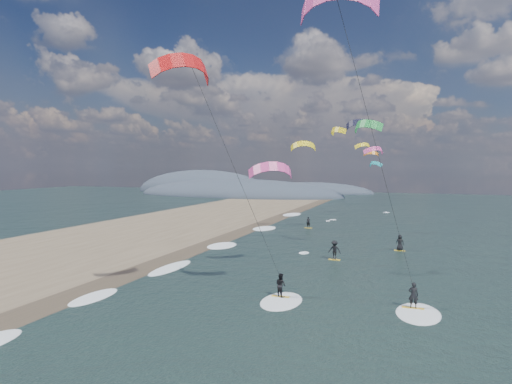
% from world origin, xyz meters
% --- Properties ---
extents(ground, '(260.00, 260.00, 0.00)m').
position_xyz_m(ground, '(0.00, 0.00, 0.00)').
color(ground, black).
rests_on(ground, ground).
extents(sand_strip, '(26.00, 240.00, 0.00)m').
position_xyz_m(sand_strip, '(-24.00, 10.00, 0.00)').
color(sand_strip, brown).
rests_on(sand_strip, ground).
extents(wet_sand_strip, '(3.00, 240.00, 0.00)m').
position_xyz_m(wet_sand_strip, '(-12.00, 10.00, 0.00)').
color(wet_sand_strip, '#382D23').
rests_on(wet_sand_strip, ground).
extents(coastal_hills, '(80.00, 41.00, 15.00)m').
position_xyz_m(coastal_hills, '(-44.84, 107.86, 0.00)').
color(coastal_hills, '#3D4756').
rests_on(coastal_hills, ground).
extents(kitesurfer_near_a, '(7.59, 8.23, 18.44)m').
position_xyz_m(kitesurfer_near_a, '(6.67, 6.17, 14.00)').
color(kitesurfer_near_a, yellow).
rests_on(kitesurfer_near_a, ground).
extents(kitesurfer_near_b, '(6.71, 9.20, 15.62)m').
position_xyz_m(kitesurfer_near_b, '(-0.94, 6.17, 10.08)').
color(kitesurfer_near_b, yellow).
rests_on(kitesurfer_near_b, ground).
extents(far_kitesurfers, '(13.91, 19.95, 1.85)m').
position_xyz_m(far_kitesurfers, '(3.36, 27.79, 0.89)').
color(far_kitesurfers, yellow).
rests_on(far_kitesurfers, ground).
extents(bg_kite_field, '(12.15, 79.98, 6.90)m').
position_xyz_m(bg_kite_field, '(0.45, 54.20, 12.08)').
color(bg_kite_field, yellow).
rests_on(bg_kite_field, ground).
extents(shoreline_surf, '(2.40, 79.40, 0.11)m').
position_xyz_m(shoreline_surf, '(-10.80, 14.75, 0.00)').
color(shoreline_surf, white).
rests_on(shoreline_surf, ground).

